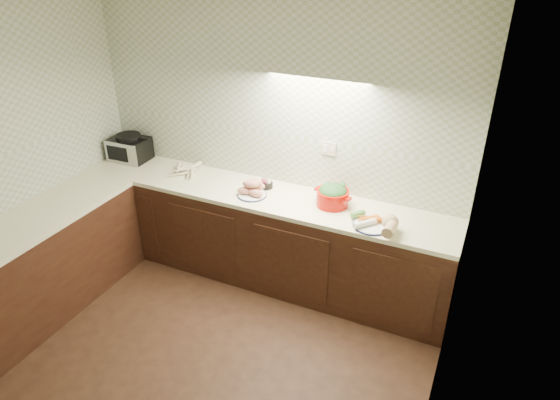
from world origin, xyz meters
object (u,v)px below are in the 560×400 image
at_px(dutch_oven, 333,195).
at_px(veg_plate, 380,222).
at_px(sweet_potato_plate, 252,189).
at_px(toaster_oven, 130,148).
at_px(parsnip_pile, 186,170).
at_px(onion_bowl, 266,184).

xyz_separation_m(dutch_oven, veg_plate, (0.47, -0.20, -0.04)).
height_order(sweet_potato_plate, veg_plate, sweet_potato_plate).
relative_size(toaster_oven, sweet_potato_plate, 1.47).
distance_m(toaster_oven, veg_plate, 2.73).
xyz_separation_m(toaster_oven, veg_plate, (2.71, -0.25, -0.08)).
height_order(parsnip_pile, dutch_oven, dutch_oven).
relative_size(toaster_oven, dutch_oven, 1.12).
bearing_deg(dutch_oven, veg_plate, -9.47).
relative_size(sweet_potato_plate, dutch_oven, 0.76).
bearing_deg(veg_plate, toaster_oven, 174.65).
distance_m(dutch_oven, veg_plate, 0.52).
height_order(toaster_oven, dutch_oven, toaster_oven).
height_order(onion_bowl, veg_plate, veg_plate).
distance_m(toaster_oven, parsnip_pile, 0.72).
distance_m(onion_bowl, dutch_oven, 0.68).
relative_size(toaster_oven, onion_bowl, 3.02).
bearing_deg(dutch_oven, parsnip_pile, -167.15).
bearing_deg(dutch_oven, toaster_oven, -167.85).
bearing_deg(veg_plate, sweet_potato_plate, 176.65).
relative_size(dutch_oven, veg_plate, 0.80).
height_order(sweet_potato_plate, onion_bowl, sweet_potato_plate).
height_order(toaster_oven, sweet_potato_plate, toaster_oven).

